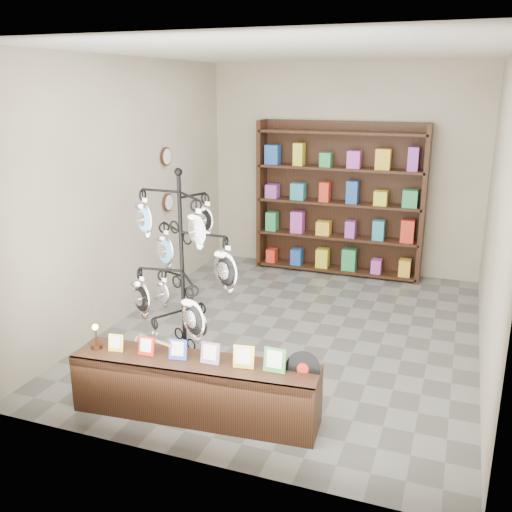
# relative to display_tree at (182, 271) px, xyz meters

# --- Properties ---
(ground) EXTENTS (5.00, 5.00, 0.00)m
(ground) POSITION_rel_display_tree_xyz_m (0.47, 1.70, -1.19)
(ground) COLOR slate
(ground) RESTS_ON ground
(room_envelope) EXTENTS (5.00, 5.00, 5.00)m
(room_envelope) POSITION_rel_display_tree_xyz_m (0.47, 1.70, 0.66)
(room_envelope) COLOR #C0B39B
(room_envelope) RESTS_ON ground
(display_tree) EXTENTS (1.11, 1.11, 2.06)m
(display_tree) POSITION_rel_display_tree_xyz_m (0.00, 0.00, 0.00)
(display_tree) COLOR black
(display_tree) RESTS_ON ground
(front_shelf) EXTENTS (2.10, 0.60, 0.73)m
(front_shelf) POSITION_rel_display_tree_xyz_m (0.21, -0.24, -0.93)
(front_shelf) COLOR black
(front_shelf) RESTS_ON ground
(back_shelving) EXTENTS (2.42, 0.36, 2.20)m
(back_shelving) POSITION_rel_display_tree_xyz_m (0.47, 4.00, -0.16)
(back_shelving) COLOR black
(back_shelving) RESTS_ON ground
(wall_clocks) EXTENTS (0.03, 0.24, 0.84)m
(wall_clocks) POSITION_rel_display_tree_xyz_m (-1.50, 2.50, 0.31)
(wall_clocks) COLOR black
(wall_clocks) RESTS_ON ground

